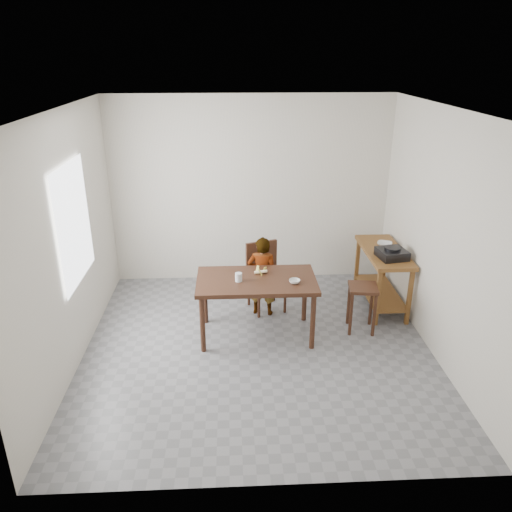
{
  "coord_description": "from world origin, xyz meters",
  "views": [
    {
      "loc": [
        -0.27,
        -4.98,
        3.23
      ],
      "look_at": [
        0.0,
        0.4,
        1.0
      ],
      "focal_mm": 35.0,
      "sensor_mm": 36.0,
      "label": 1
    }
  ],
  "objects_px": {
    "prep_counter": "(381,278)",
    "child": "(262,276)",
    "stool": "(361,308)",
    "dining_table": "(256,307)",
    "dining_chair": "(267,278)"
  },
  "relations": [
    {
      "from": "stool",
      "to": "prep_counter",
      "type": "bearing_deg",
      "value": 56.53
    },
    {
      "from": "dining_table",
      "to": "child",
      "type": "xyz_separation_m",
      "value": [
        0.1,
        0.54,
        0.16
      ]
    },
    {
      "from": "prep_counter",
      "to": "child",
      "type": "distance_m",
      "value": 1.63
    },
    {
      "from": "dining_table",
      "to": "stool",
      "type": "xyz_separation_m",
      "value": [
        1.29,
        0.05,
        -0.08
      ]
    },
    {
      "from": "dining_table",
      "to": "prep_counter",
      "type": "xyz_separation_m",
      "value": [
        1.72,
        0.7,
        0.03
      ]
    },
    {
      "from": "prep_counter",
      "to": "dining_table",
      "type": "bearing_deg",
      "value": -157.85
    },
    {
      "from": "dining_chair",
      "to": "stool",
      "type": "distance_m",
      "value": 1.28
    },
    {
      "from": "dining_table",
      "to": "stool",
      "type": "relative_size",
      "value": 2.35
    },
    {
      "from": "dining_chair",
      "to": "prep_counter",
      "type": "bearing_deg",
      "value": -16.69
    },
    {
      "from": "stool",
      "to": "dining_chair",
      "type": "bearing_deg",
      "value": 151.8
    },
    {
      "from": "dining_table",
      "to": "stool",
      "type": "distance_m",
      "value": 1.3
    },
    {
      "from": "prep_counter",
      "to": "child",
      "type": "bearing_deg",
      "value": -174.3
    },
    {
      "from": "dining_table",
      "to": "dining_chair",
      "type": "xyz_separation_m",
      "value": [
        0.17,
        0.66,
        0.07
      ]
    },
    {
      "from": "dining_table",
      "to": "child",
      "type": "distance_m",
      "value": 0.57
    },
    {
      "from": "prep_counter",
      "to": "stool",
      "type": "height_order",
      "value": "prep_counter"
    }
  ]
}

